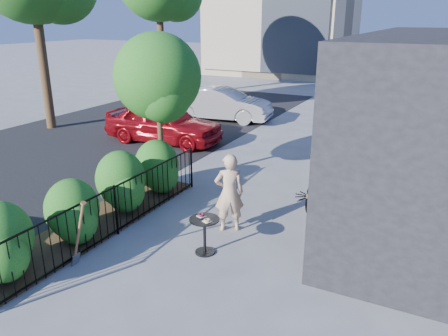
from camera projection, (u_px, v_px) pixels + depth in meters
The scene contains 11 objects.
ground at pixel (178, 250), 8.54m from camera, with size 120.00×120.00×0.00m, color gray.
fence at pixel (116, 210), 9.00m from camera, with size 0.05×6.05×1.10m.
planting_bed at pixel (93, 225), 9.47m from camera, with size 1.30×6.00×0.08m, color #382616.
shrubs at pixel (97, 196), 9.29m from camera, with size 1.10×5.60×1.24m.
patio_tree at pixel (159, 82), 10.90m from camera, with size 2.20×2.20×3.94m.
street at pixel (46, 158), 14.07m from camera, with size 9.00×30.00×0.01m, color black.
cafe_table at pixel (205, 229), 8.29m from camera, with size 0.58×0.58×0.77m.
woman at pixel (229, 193), 9.10m from camera, with size 0.62×0.41×1.70m, color tan.
shovel at pixel (78, 237), 7.79m from camera, with size 0.47×0.18×1.37m.
car_red at pixel (164, 122), 15.61m from camera, with size 1.73×4.31×1.47m, color maroon.
car_silver at pixel (221, 104), 18.96m from camera, with size 1.52×4.34×1.43m, color #A9A9AE.
Camera 1 is at (4.22, -6.29, 4.34)m, focal length 35.00 mm.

